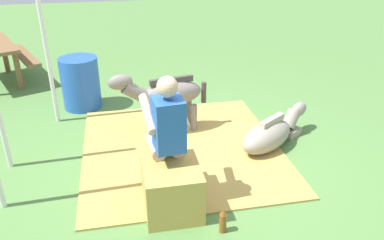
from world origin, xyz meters
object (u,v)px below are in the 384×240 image
at_px(hay_bale, 171,184).
at_px(water_barrel, 81,83).
at_px(person_seated, 166,131).
at_px(tent_pole_right, 45,41).
at_px(soda_bottle, 223,221).
at_px(pony_standing, 166,95).
at_px(pony_lying, 271,133).

distance_m(hay_bale, water_barrel, 2.91).
distance_m(person_seated, tent_pole_right, 2.53).
bearing_deg(water_barrel, person_seated, -158.44).
bearing_deg(water_barrel, tent_pole_right, 143.18).
relative_size(person_seated, water_barrel, 1.72).
bearing_deg(hay_bale, person_seated, 4.11).
xyz_separation_m(hay_bale, soda_bottle, (-0.49, -0.42, -0.13)).
height_order(person_seated, water_barrel, person_seated).
height_order(pony_standing, pony_lying, pony_standing).
xyz_separation_m(person_seated, tent_pole_right, (2.09, 1.35, 0.43)).
relative_size(person_seated, soda_bottle, 5.36).
relative_size(soda_bottle, tent_pole_right, 0.11).
relative_size(hay_bale, pony_lying, 0.62).
distance_m(hay_bale, pony_standing, 1.62).
height_order(pony_lying, water_barrel, water_barrel).
distance_m(hay_bale, pony_lying, 1.74).
bearing_deg(pony_lying, pony_standing, 63.56).
xyz_separation_m(hay_bale, pony_standing, (1.58, -0.17, 0.31)).
xyz_separation_m(person_seated, water_barrel, (2.55, 1.01, -0.37)).
relative_size(soda_bottle, water_barrel, 0.32).
bearing_deg(tent_pole_right, pony_lying, -114.98).
height_order(person_seated, soda_bottle, person_seated).
relative_size(hay_bale, water_barrel, 0.96).
xyz_separation_m(hay_bale, water_barrel, (2.72, 1.02, 0.15)).
xyz_separation_m(soda_bottle, tent_pole_right, (2.75, 1.78, 1.08)).
height_order(person_seated, tent_pole_right, tent_pole_right).
xyz_separation_m(hay_bale, pony_lying, (0.94, -1.46, -0.07)).
relative_size(hay_bale, person_seated, 0.56).
bearing_deg(tent_pole_right, water_barrel, -36.82).
relative_size(person_seated, pony_lying, 1.11).
bearing_deg(tent_pole_right, person_seated, -147.08).
bearing_deg(pony_standing, hay_bale, 173.90).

